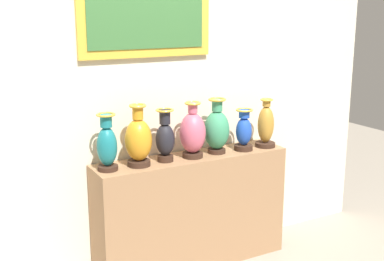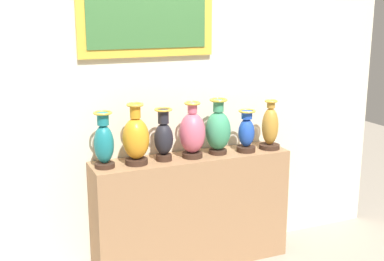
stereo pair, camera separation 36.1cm
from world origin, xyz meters
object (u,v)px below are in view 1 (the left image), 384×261
Objects in this scene: vase_teal at (107,145)px; vase_ochre at (266,126)px; vase_sapphire at (244,132)px; vase_amber at (138,140)px; vase_jade at (217,129)px; vase_rose at (193,133)px; vase_onyx at (165,138)px.

vase_ochre is (1.27, -0.03, -0.01)m from vase_teal.
vase_ochre is (0.20, -0.00, 0.02)m from vase_sapphire.
vase_sapphire is 0.20m from vase_ochre.
vase_amber is at bearing 178.47° from vase_sapphire.
vase_sapphire is at bearing -1.53° from vase_amber.
vase_ochre is at bearing -4.65° from vase_jade.
vase_jade is 1.30× the size of vase_sapphire.
vase_ochre is (0.42, -0.03, -0.02)m from vase_jade.
vase_rose is 1.28× the size of vase_sapphire.
vase_onyx is (0.42, -0.00, -0.00)m from vase_teal.
vase_teal is 0.93× the size of vase_jade.
vase_teal is 0.64m from vase_rose.
vase_teal is at bearing 179.03° from vase_rose.
vase_rose is 1.08× the size of vase_ochre.
vase_jade is at bearing 0.98° from vase_amber.
vase_sapphire is (0.64, -0.03, -0.02)m from vase_onyx.
vase_onyx is (0.20, 0.01, -0.01)m from vase_amber.
vase_jade is (0.85, 0.00, 0.01)m from vase_teal.
vase_amber reaches higher than vase_onyx.
vase_rose is 0.43m from vase_sapphire.
vase_teal reaches higher than vase_sapphire.
vase_jade is 0.42m from vase_ochre.
vase_onyx is 0.91× the size of vase_jade.
vase_jade is at bearing 3.67° from vase_rose.
vase_teal is 0.90× the size of vase_amber.
vase_teal is 1.27m from vase_ochre.
vase_teal is 0.85m from vase_jade.
vase_sapphire is (0.22, -0.03, -0.04)m from vase_jade.
vase_amber reaches higher than vase_ochre.
vase_amber is 1.04× the size of vase_jade.
vase_jade reaches higher than vase_onyx.
vase_teal is at bearing 178.57° from vase_ochre.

